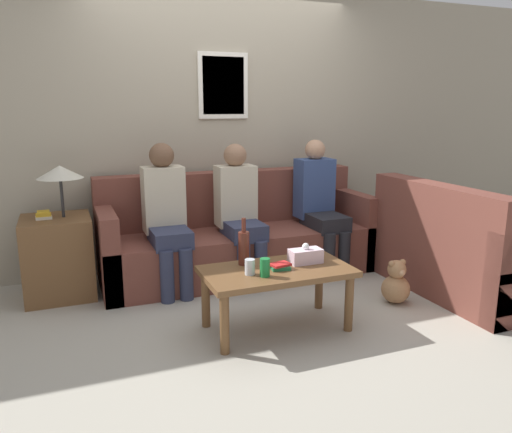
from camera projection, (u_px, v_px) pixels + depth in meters
The scene contains 15 objects.
ground_plane at pixel (258, 290), 4.21m from camera, with size 16.00×16.00×0.00m, color #ADA899.
wall_back at pixel (222, 129), 4.75m from camera, with size 9.00×0.08×2.60m.
couch_main at pixel (238, 239), 4.59m from camera, with size 2.47×0.81×0.92m.
couch_side at pixel (460, 255), 4.10m from camera, with size 0.81×1.45×0.92m.
coffee_table at pixel (277, 278), 3.41m from camera, with size 1.02×0.55×0.44m.
side_table_with_lamp at pixel (58, 252), 4.01m from camera, with size 0.53×0.53×1.07m.
wine_bottle at pixel (244, 247), 3.46m from camera, with size 0.08×0.08×0.33m.
drinking_glass at pixel (250, 267), 3.27m from camera, with size 0.07×0.07×0.10m.
book_stack at pixel (280, 266), 3.38m from camera, with size 0.15×0.12×0.04m.
soda_can at pixel (265, 268), 3.23m from camera, with size 0.07×0.07×0.12m.
tissue_box at pixel (305, 256), 3.51m from camera, with size 0.23×0.12×0.15m.
person_left at pixel (166, 212), 4.12m from camera, with size 0.34×0.58×1.22m.
person_middle at pixel (240, 208), 4.34m from camera, with size 0.34×0.58×1.20m.
person_right at pixel (320, 201), 4.66m from camera, with size 0.34×0.62×1.21m.
teddy_bear at pixel (396, 284), 3.91m from camera, with size 0.22×0.22×0.35m.
Camera 1 is at (-1.47, -3.69, 1.53)m, focal length 35.00 mm.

